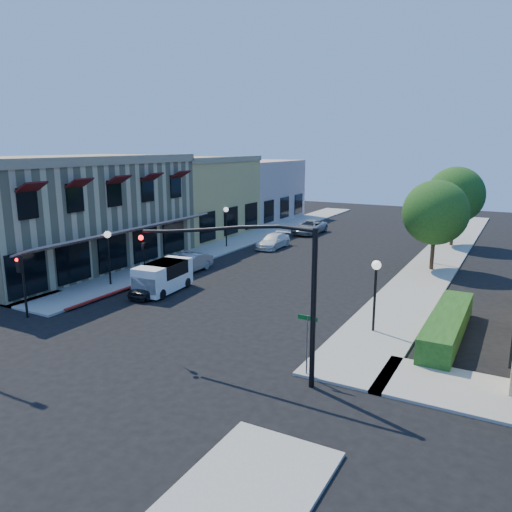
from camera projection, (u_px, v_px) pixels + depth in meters
The scene contains 22 objects.
ground at pixel (122, 358), 21.07m from camera, with size 120.00×120.00×0.00m, color black.
sidewalk_left at pixel (252, 237), 48.28m from camera, with size 3.50×50.00×0.12m, color gray.
sidewalk_right at pixel (441, 256), 40.11m from camera, with size 3.50×50.00×0.12m, color gray.
curb_red_strip at pixel (130, 289), 31.15m from camera, with size 0.25×10.00×0.06m, color maroon.
corner_brick_building at pixel (67, 212), 36.84m from camera, with size 11.77×18.20×8.10m.
yellow_stucco_building at pixel (188, 196), 49.77m from camera, with size 10.00×12.00×7.60m, color tan.
pink_stucco_building at pixel (247, 190), 60.12m from camera, with size 10.00×12.00×7.00m, color #D4AAA0.
hedge at pixel (446, 338), 23.32m from camera, with size 1.40×8.00×1.10m, color #1D4513.
street_tree_a at pixel (436, 213), 34.90m from camera, with size 4.56×4.56×6.48m.
street_tree_b at pixel (455, 195), 43.39m from camera, with size 4.94×4.94×7.02m.
signal_mast_arm at pixel (261, 274), 18.73m from camera, with size 8.01×0.39×6.00m.
secondary_signal at pixel (21, 275), 25.51m from camera, with size 0.28×0.42×3.32m.
street_name_sign at pixel (307, 335), 19.08m from camera, with size 0.80×0.06×2.50m.
lamppost_left_near at pixel (108, 244), 31.30m from camera, with size 0.44×0.44×3.57m.
lamppost_left_far at pixel (226, 217), 43.30m from camera, with size 0.44×0.44×3.57m.
lamppost_right_near at pixel (376, 278), 23.36m from camera, with size 0.44×0.44×3.57m.
lamppost_right_far at pixel (434, 229), 37.07m from camera, with size 0.44×0.44×3.57m.
white_van at pixel (163, 275), 30.43m from camera, with size 2.11×4.21×1.81m.
parked_car_a at pixel (153, 286), 29.80m from camera, with size 1.37×3.40×1.16m, color black.
parked_car_b at pixel (190, 263), 35.31m from camera, with size 1.37×3.92×1.29m, color #9D9FA2.
parked_car_c at pixel (273, 241), 43.57m from camera, with size 1.71×4.21×1.22m, color white.
parked_car_d at pixel (309, 227), 50.59m from camera, with size 2.27×4.93×1.37m, color #A7AAAC.
Camera 1 is at (14.37, -14.51, 8.82)m, focal length 35.00 mm.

